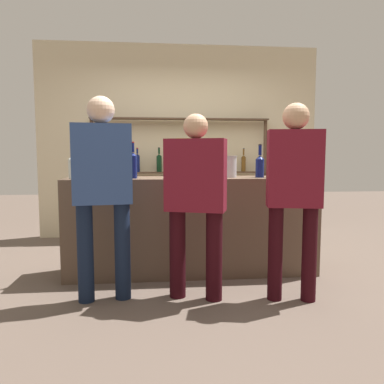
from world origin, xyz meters
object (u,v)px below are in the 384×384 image
(counter_bottle_4, at_px, (188,164))
(customer_right, at_px, (294,187))
(ice_bucket, at_px, (228,166))
(cork_jar, at_px, (120,172))
(wine_glass, at_px, (272,165))
(counter_bottle_0, at_px, (102,164))
(counter_bottle_2, at_px, (128,165))
(counter_bottle_1, at_px, (72,166))
(customer_center, at_px, (196,194))
(counter_bottle_5, at_px, (133,164))
(server_behind_counter, at_px, (194,177))
(customer_left, at_px, (103,183))
(counter_bottle_3, at_px, (260,165))

(counter_bottle_4, bearing_deg, customer_right, -51.54)
(ice_bucket, relative_size, cork_jar, 1.75)
(counter_bottle_4, bearing_deg, wine_glass, -16.61)
(counter_bottle_0, xyz_separation_m, cork_jar, (0.17, -0.05, -0.07))
(counter_bottle_2, height_order, ice_bucket, counter_bottle_2)
(counter_bottle_2, distance_m, counter_bottle_4, 0.63)
(counter_bottle_1, xyz_separation_m, counter_bottle_4, (1.13, 0.26, 0.01))
(customer_right, distance_m, customer_center, 0.80)
(counter_bottle_5, height_order, server_behind_counter, server_behind_counter)
(ice_bucket, relative_size, customer_center, 0.14)
(counter_bottle_5, relative_size, wine_glass, 2.22)
(customer_right, xyz_separation_m, customer_center, (-0.79, 0.12, -0.07))
(counter_bottle_1, height_order, ice_bucket, counter_bottle_1)
(counter_bottle_2, bearing_deg, server_behind_counter, 41.53)
(counter_bottle_0, bearing_deg, customer_left, -82.27)
(counter_bottle_2, xyz_separation_m, customer_right, (1.40, -0.98, -0.15))
(ice_bucket, bearing_deg, counter_bottle_3, -11.79)
(counter_bottle_5, relative_size, server_behind_counter, 0.22)
(counter_bottle_1, height_order, counter_bottle_4, counter_bottle_4)
(ice_bucket, xyz_separation_m, customer_center, (-0.41, -0.71, -0.21))
(customer_center, height_order, customer_left, customer_left)
(ice_bucket, xyz_separation_m, customer_right, (0.38, -0.83, -0.14))
(customer_center, distance_m, server_behind_counter, 1.54)
(customer_center, distance_m, customer_left, 0.76)
(ice_bucket, bearing_deg, counter_bottle_4, 160.00)
(customer_center, relative_size, customer_left, 0.92)
(ice_bucket, relative_size, server_behind_counter, 0.14)
(customer_right, relative_size, customer_left, 0.97)
(customer_center, bearing_deg, counter_bottle_0, 66.67)
(cork_jar, bearing_deg, server_behind_counter, 44.68)
(customer_right, bearing_deg, counter_bottle_5, 72.27)
(counter_bottle_0, xyz_separation_m, counter_bottle_5, (0.31, -0.15, 0.00))
(counter_bottle_1, distance_m, wine_glass, 1.94)
(counter_bottle_5, bearing_deg, counter_bottle_4, 23.59)
(counter_bottle_5, bearing_deg, customer_right, -28.79)
(counter_bottle_4, bearing_deg, counter_bottle_0, -173.59)
(counter_bottle_1, relative_size, server_behind_counter, 0.19)
(counter_bottle_4, relative_size, wine_glass, 2.03)
(counter_bottle_3, bearing_deg, counter_bottle_5, -178.41)
(counter_bottle_2, height_order, counter_bottle_3, counter_bottle_3)
(counter_bottle_2, xyz_separation_m, counter_bottle_3, (1.33, -0.21, -0.00))
(counter_bottle_4, xyz_separation_m, counter_bottle_5, (-0.56, -0.24, 0.01))
(wine_glass, bearing_deg, customer_center, -143.67)
(counter_bottle_2, bearing_deg, counter_bottle_5, -73.96)
(ice_bucket, xyz_separation_m, cork_jar, (-1.09, -0.00, -0.05))
(customer_right, distance_m, server_behind_counter, 1.77)
(counter_bottle_4, xyz_separation_m, wine_glass, (0.82, -0.24, -0.01))
(counter_bottle_0, relative_size, customer_right, 0.22)
(server_behind_counter, bearing_deg, cork_jar, -52.71)
(customer_center, xyz_separation_m, customer_left, (-0.76, 0.04, 0.09))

